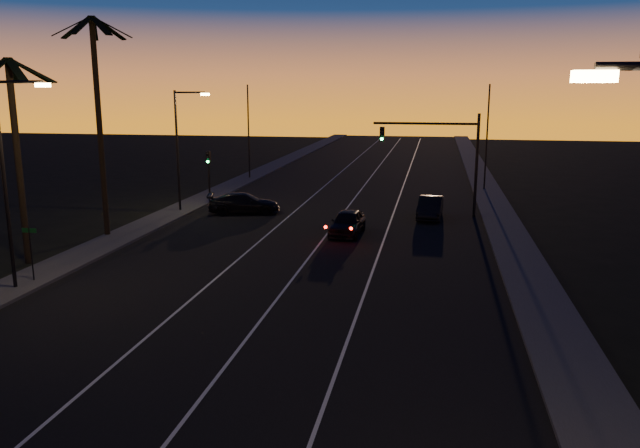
% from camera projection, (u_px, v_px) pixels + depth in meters
% --- Properties ---
extents(road, '(20.00, 170.00, 0.01)m').
position_uv_depth(road, '(309.00, 246.00, 34.78)').
color(road, black).
rests_on(road, ground).
extents(sidewalk_left, '(2.40, 170.00, 0.16)m').
position_uv_depth(sidewalk_left, '(123.00, 236.00, 36.76)').
color(sidewalk_left, '#363634').
rests_on(sidewalk_left, ground).
extents(sidewalk_right, '(2.40, 170.00, 0.16)m').
position_uv_depth(sidewalk_right, '(517.00, 254.00, 32.76)').
color(sidewalk_right, '#363634').
rests_on(sidewalk_right, ground).
extents(lane_stripe_left, '(0.12, 160.00, 0.01)m').
position_uv_depth(lane_stripe_left, '(257.00, 243.00, 35.31)').
color(lane_stripe_left, silver).
rests_on(lane_stripe_left, road).
extents(lane_stripe_mid, '(0.12, 160.00, 0.01)m').
position_uv_depth(lane_stripe_mid, '(318.00, 246.00, 34.69)').
color(lane_stripe_mid, silver).
rests_on(lane_stripe_mid, road).
extents(lane_stripe_right, '(0.12, 160.00, 0.01)m').
position_uv_depth(lane_stripe_right, '(381.00, 249.00, 34.06)').
color(lane_stripe_right, silver).
rests_on(lane_stripe_right, road).
extents(palm_mid, '(4.25, 4.16, 10.03)m').
position_uv_depth(palm_mid, '(16.00, 138.00, 30.05)').
color(palm_mid, black).
rests_on(palm_mid, ground).
extents(palm_far, '(4.25, 4.16, 12.53)m').
position_uv_depth(palm_far, '(98.00, 106.00, 35.35)').
color(palm_far, black).
rests_on(palm_far, ground).
extents(streetlight_left_near, '(2.55, 0.26, 9.00)m').
position_uv_depth(streetlight_left_near, '(9.00, 169.00, 25.95)').
color(streetlight_left_near, black).
rests_on(streetlight_left_near, ground).
extents(streetlight_left_far, '(2.55, 0.26, 8.50)m').
position_uv_depth(streetlight_left_far, '(181.00, 141.00, 43.30)').
color(streetlight_left_far, black).
rests_on(streetlight_left_far, ground).
extents(street_sign, '(0.70, 0.06, 2.60)m').
position_uv_depth(street_sign, '(31.00, 248.00, 27.71)').
color(street_sign, black).
rests_on(street_sign, ground).
extents(signal_mast, '(7.10, 0.41, 7.00)m').
position_uv_depth(signal_mast, '(442.00, 146.00, 42.10)').
color(signal_mast, black).
rests_on(signal_mast, ground).
extents(signal_post, '(0.28, 0.37, 4.20)m').
position_uv_depth(signal_post, '(209.00, 169.00, 45.46)').
color(signal_post, black).
rests_on(signal_post, ground).
extents(far_pole_left, '(0.14, 0.14, 9.00)m').
position_uv_depth(far_pole_left, '(249.00, 133.00, 59.81)').
color(far_pole_left, black).
rests_on(far_pole_left, ground).
extents(far_pole_right, '(0.14, 0.14, 9.00)m').
position_uv_depth(far_pole_right, '(487.00, 138.00, 53.01)').
color(far_pole_right, black).
rests_on(far_pole_right, ground).
extents(lead_car, '(1.99, 4.90, 1.47)m').
position_uv_depth(lead_car, '(347.00, 222.00, 37.33)').
color(lead_car, black).
rests_on(lead_car, road).
extents(right_car, '(1.80, 4.48, 1.45)m').
position_uv_depth(right_car, '(430.00, 208.00, 42.10)').
color(right_car, black).
rests_on(right_car, road).
extents(cross_car, '(5.34, 3.19, 1.45)m').
position_uv_depth(cross_car, '(244.00, 203.00, 43.72)').
color(cross_car, black).
rests_on(cross_car, road).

